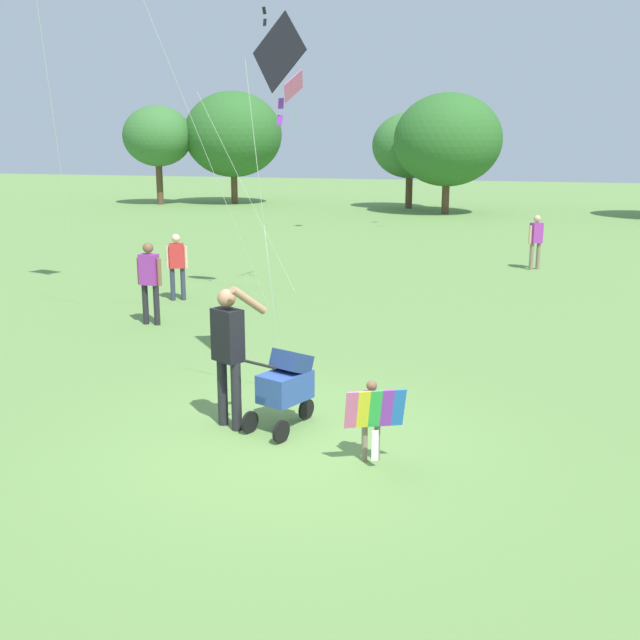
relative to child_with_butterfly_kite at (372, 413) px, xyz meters
name	(u,v)px	position (x,y,z in m)	size (l,w,h in m)	color
ground_plane	(284,440)	(-1.17, 0.33, -0.59)	(120.00, 120.00, 0.00)	#668E47
treeline_distant	(393,138)	(-5.93, 30.93, 3.03)	(31.49, 7.50, 6.12)	brown
child_with_butterfly_kite	(372,413)	(0.00, 0.00, 0.00)	(0.67, 0.48, 0.96)	#7F705B
person_adult_flyer	(228,345)	(-1.96, 0.55, 0.49)	(0.71, 0.52, 1.88)	#232328
stroller	(286,383)	(-1.26, 0.71, 0.02)	(0.77, 1.11, 1.03)	black
kite_adult_black	(278,60)	(-1.82, 2.13, 4.02)	(0.99, 1.80, 5.26)	black
kite_blue_high	(290,96)	(-3.98, 9.04, 3.92)	(2.07, 1.49, 5.10)	pink
person_sitting_far	(536,238)	(1.49, 14.10, 0.31)	(0.39, 0.37, 1.52)	#7F705B
person_couple_left	(177,261)	(-6.19, 7.47, 0.30)	(0.45, 0.32, 1.51)	#33384C
person_back_turned	(150,277)	(-5.63, 5.21, 0.37)	(0.52, 0.23, 1.63)	#232328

